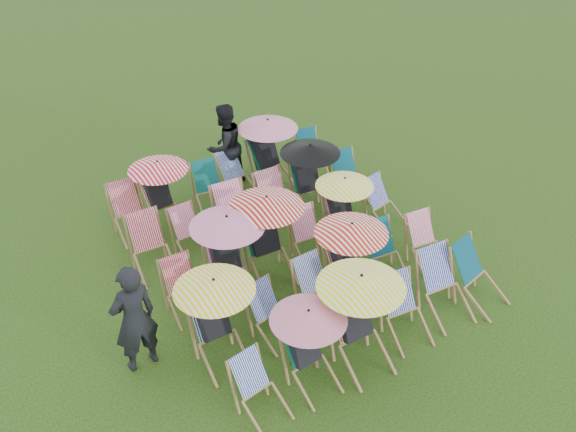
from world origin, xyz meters
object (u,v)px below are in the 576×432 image
person_left (134,319)px  person_rear (225,146)px  deckchair_0 (260,391)px  deckchair_5 (480,277)px  deckchair_29 (312,153)px

person_left → person_rear: size_ratio=1.01×
deckchair_0 → person_left: person_left is taller
deckchair_5 → person_rear: (-1.56, 5.25, 0.38)m
person_rear → deckchair_0: bearing=50.9°
deckchair_29 → deckchair_5: bearing=-81.6°
deckchair_0 → person_left: bearing=113.6°
deckchair_0 → person_left: (-0.97, 1.64, 0.47)m
deckchair_5 → deckchair_29: size_ratio=1.20×
deckchair_0 → person_rear: 5.73m
deckchair_5 → person_rear: size_ratio=0.58×
deckchair_29 → person_left: 5.94m
person_left → person_rear: bearing=-136.2°
deckchair_0 → deckchair_5: bearing=-7.9°
person_left → person_rear: person_left is taller
person_left → deckchair_5: bearing=158.3°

